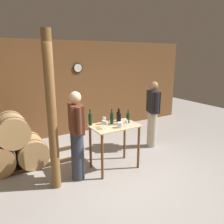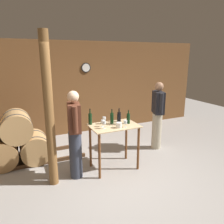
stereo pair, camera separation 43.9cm
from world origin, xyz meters
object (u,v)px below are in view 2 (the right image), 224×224
wine_bottle_far_left (90,119)px  wine_glass_near_center (102,122)px  wine_glass_near_right (104,119)px  ice_bucket (119,125)px  wine_glass_near_left (104,123)px  wooden_post (49,113)px  wine_bottle_center (119,119)px  wine_bottle_right (119,117)px  person_visitor_with_scarf (75,133)px  wine_bottle_left (112,118)px  person_host (158,114)px  wine_bottle_far_right (128,118)px  wine_glass_far_side (125,122)px

wine_bottle_far_left → wine_glass_near_center: bearing=-53.8°
wine_glass_near_right → ice_bucket: bearing=-64.6°
wine_glass_near_left → wine_glass_near_center: bearing=83.4°
wooden_post → wine_bottle_center: 1.39m
wine_bottle_center → wine_bottle_right: wine_bottle_center is taller
wine_bottle_center → ice_bucket: size_ratio=2.92×
wine_glass_near_right → person_visitor_with_scarf: size_ratio=0.09×
wine_bottle_left → wine_bottle_far_left: bearing=162.9°
person_host → wine_glass_near_center: bearing=-164.5°
wine_glass_near_right → ice_bucket: wine_glass_near_right is taller
person_host → person_visitor_with_scarf: bearing=-167.7°
wine_bottle_far_left → wine_bottle_far_right: size_ratio=1.14×
wine_bottle_right → wooden_post: bearing=-170.8°
wine_bottle_left → person_visitor_with_scarf: size_ratio=0.18×
wine_bottle_center → wine_glass_near_center: (-0.35, 0.02, -0.02)m
wine_glass_near_right → wine_bottle_far_left: bearing=161.4°
wine_bottle_center → wine_bottle_right: 0.21m
wine_bottle_right → person_host: person_host is taller
wine_glass_near_center → person_host: bearing=15.5°
wine_bottle_left → wine_glass_near_left: bearing=-139.4°
wine_glass_near_center → ice_bucket: wine_glass_near_center is taller
wine_glass_far_side → ice_bucket: 0.14m
wine_glass_near_right → person_visitor_with_scarf: person_visitor_with_scarf is taller
wine_bottle_far_right → wine_glass_near_right: wine_bottle_far_right is taller
wine_bottle_left → wine_bottle_right: (0.19, 0.06, -0.01)m
wine_glass_near_right → person_host: size_ratio=0.09×
wine_bottle_far_left → wine_glass_near_right: bearing=-18.6°
wooden_post → wine_glass_near_left: bearing=-3.0°
wine_glass_near_left → wine_glass_near_right: 0.29m
wine_glass_near_left → wine_glass_far_side: size_ratio=1.10×
wine_glass_near_left → wine_glass_far_side: 0.42m
wine_glass_near_left → wine_glass_far_side: bearing=-13.6°
wine_glass_near_center → wine_bottle_left: bearing=22.4°
wine_bottle_far_right → wine_glass_near_left: 0.58m
wine_bottle_far_right → wine_glass_near_left: size_ratio=1.85×
wine_bottle_left → wine_glass_near_left: 0.35m
wine_glass_near_right → wine_glass_far_side: 0.47m
wine_glass_far_side → person_visitor_with_scarf: bearing=168.4°
wine_bottle_center → wine_glass_near_right: (-0.25, 0.17, -0.01)m
wine_bottle_far_right → wine_glass_near_center: size_ratio=2.08×
wooden_post → person_visitor_with_scarf: (0.44, 0.05, -0.46)m
person_host → person_visitor_with_scarf: 2.27m
wine_bottle_far_right → wine_glass_near_left: wine_bottle_far_right is taller
wine_glass_far_side → ice_bucket: size_ratio=1.26×
person_host → wine_glass_far_side: bearing=-151.7°
wine_bottle_right → person_visitor_with_scarf: (-1.01, -0.19, -0.15)m
wine_bottle_left → wine_glass_near_right: size_ratio=2.03×
wine_bottle_far_right → person_visitor_with_scarf: 1.14m
wine_bottle_left → wine_glass_near_right: 0.16m
wooden_post → person_host: 2.75m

